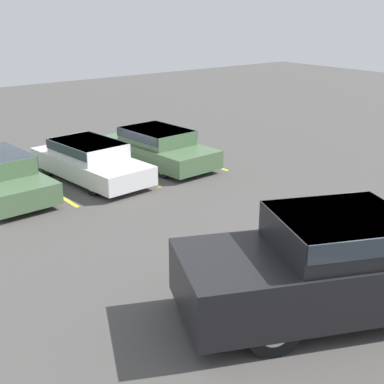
{
  "coord_description": "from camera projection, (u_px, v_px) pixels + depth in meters",
  "views": [
    {
      "loc": [
        -8.68,
        -5.47,
        5.18
      ],
      "look_at": [
        -1.38,
        3.83,
        1.0
      ],
      "focal_mm": 50.0,
      "sensor_mm": 36.0,
      "label": 1
    }
  ],
  "objects": [
    {
      "name": "stall_stripe_b",
      "position": [
        45.0,
        187.0,
        15.98
      ],
      "size": [
        0.12,
        4.32,
        0.01
      ],
      "primitive_type": "cube",
      "color": "yellow",
      "rests_on": "ground_plane"
    },
    {
      "name": "wheel_stop_curb",
      "position": [
        40.0,
        159.0,
        18.56
      ],
      "size": [
        1.67,
        0.2,
        0.14
      ],
      "primitive_type": "cube",
      "color": "#B7B2A8",
      "rests_on": "ground_plane"
    },
    {
      "name": "ground_plane",
      "position": [
        362.0,
        274.0,
        10.83
      ],
      "size": [
        60.0,
        60.0,
        0.0
      ],
      "primitive_type": "plane",
      "color": "#4C4947"
    },
    {
      "name": "pickup_truck",
      "position": [
        355.0,
        262.0,
        9.31
      ],
      "size": [
        6.49,
        4.47,
        1.84
      ],
      "rotation": [
        0.0,
        0.0,
        -0.43
      ],
      "color": "black",
      "rests_on": "ground_plane"
    },
    {
      "name": "stall_stripe_d",
      "position": [
        188.0,
        157.0,
        19.12
      ],
      "size": [
        0.12,
        4.32,
        0.01
      ],
      "primitive_type": "cube",
      "color": "yellow",
      "rests_on": "ground_plane"
    },
    {
      "name": "parked_sedan_c",
      "position": [
        158.0,
        146.0,
        18.03
      ],
      "size": [
        2.11,
        4.47,
        1.21
      ],
      "rotation": [
        0.0,
        0.0,
        -1.51
      ],
      "color": "#4C6B47",
      "rests_on": "ground_plane"
    },
    {
      "name": "parked_sedan_b",
      "position": [
        90.0,
        159.0,
        16.48
      ],
      "size": [
        2.09,
        4.59,
        1.21
      ],
      "rotation": [
        0.0,
        0.0,
        -1.49
      ],
      "color": "silver",
      "rests_on": "ground_plane"
    },
    {
      "name": "stall_stripe_c",
      "position": [
        123.0,
        170.0,
        17.55
      ],
      "size": [
        0.12,
        4.32,
        0.01
      ],
      "primitive_type": "cube",
      "color": "yellow",
      "rests_on": "ground_plane"
    }
  ]
}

